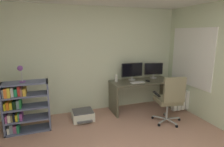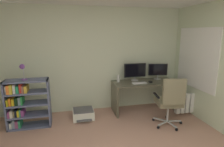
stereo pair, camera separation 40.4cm
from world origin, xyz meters
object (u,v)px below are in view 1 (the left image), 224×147
object	(u,v)px
desk	(142,88)
computer_mouse	(148,81)
printer	(83,115)
desktop_speaker	(116,78)
radiator	(184,100)
keyboard	(138,82)
bookshelf	(22,107)
monitor_main	(132,70)
monitor_secondary	(154,69)
office_chair	(170,98)
desk_lamp	(20,71)

from	to	relation	value
desk	computer_mouse	xyz separation A→B (m)	(0.10, -0.11, 0.21)
desk	printer	distance (m)	1.58
desktop_speaker	printer	world-z (taller)	desktop_speaker
printer	radiator	world-z (taller)	radiator
keyboard	bookshelf	size ratio (longest dim) A/B	0.34
bookshelf	printer	size ratio (longest dim) A/B	2.03
desk	desktop_speaker	size ratio (longest dim) A/B	9.01
desk	keyboard	distance (m)	0.30
desktop_speaker	monitor_main	bearing A→B (deg)	6.17
monitor_main	keyboard	size ratio (longest dim) A/B	1.63
monitor_secondary	desktop_speaker	xyz separation A→B (m)	(-1.05, -0.05, -0.15)
keyboard	radiator	distance (m)	1.26
computer_mouse	office_chair	xyz separation A→B (m)	(0.07, -0.80, -0.17)
radiator	computer_mouse	bearing A→B (deg)	156.12
desk	radiator	xyz separation A→B (m)	(0.93, -0.48, -0.26)
monitor_secondary	desk_lamp	xyz separation A→B (m)	(-3.08, -0.40, 0.25)
computer_mouse	bookshelf	xyz separation A→B (m)	(-2.80, -0.13, -0.24)
monitor_main	printer	bearing A→B (deg)	-168.08
monitor_secondary	desktop_speaker	distance (m)	1.06
keyboard	computer_mouse	bearing A→B (deg)	2.52
monitor_main	office_chair	world-z (taller)	monitor_main
monitor_secondary	keyboard	world-z (taller)	monitor_secondary
keyboard	desk_lamp	distance (m)	2.52
keyboard	monitor_secondary	bearing A→B (deg)	24.23
office_chair	desk	bearing A→B (deg)	100.89
desk	desk_lamp	xyz separation A→B (m)	(-2.66, -0.23, 0.67)
desktop_speaker	printer	xyz separation A→B (m)	(-0.88, -0.23, -0.72)
computer_mouse	office_chair	size ratio (longest dim) A/B	0.09
desktop_speaker	office_chair	distance (m)	1.33
desktop_speaker	bookshelf	distance (m)	2.12
desk	computer_mouse	distance (m)	0.26
keyboard	desktop_speaker	distance (m)	0.52
keyboard	desktop_speaker	xyz separation A→B (m)	(-0.45, 0.25, 0.07)
bookshelf	desk_lamp	distance (m)	0.70
desk	desk_lamp	size ratio (longest dim) A/B	4.85
desk	desktop_speaker	xyz separation A→B (m)	(-0.63, 0.12, 0.28)
office_chair	radiator	bearing A→B (deg)	29.89
monitor_main	printer	world-z (taller)	monitor_main
keyboard	desktop_speaker	size ratio (longest dim) A/B	2.00
monitor_main	radiator	bearing A→B (deg)	-29.68
desk	monitor_main	size ratio (longest dim) A/B	2.76
radiator	desktop_speaker	bearing A→B (deg)	159.22
office_chair	radiator	distance (m)	0.92
desktop_speaker	office_chair	bearing A→B (deg)	-51.91
keyboard	desk_lamp	bearing A→B (deg)	-179.35
desk_lamp	office_chair	bearing A→B (deg)	-13.48
keyboard	printer	xyz separation A→B (m)	(-1.33, 0.02, -0.64)
desktop_speaker	printer	size ratio (longest dim) A/B	0.35
monitor_main	desk_lamp	bearing A→B (deg)	-170.82
desktop_speaker	bookshelf	xyz separation A→B (m)	(-2.06, -0.35, -0.31)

